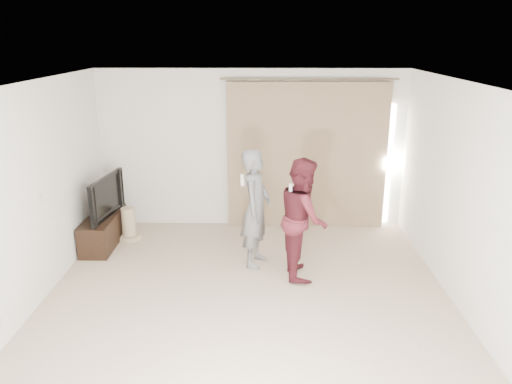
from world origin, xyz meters
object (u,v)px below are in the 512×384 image
tv (100,196)px  person_woman (303,218)px  tv_console (104,230)px  person_man (256,208)px

tv → person_woman: bearing=-100.3°
tv_console → tv: tv is taller
tv_console → person_man: bearing=-15.3°
person_man → person_woman: bearing=-26.4°
tv → person_woman: 3.13m
tv → tv_console: bearing=0.0°
tv_console → person_woman: bearing=-17.7°
tv_console → tv: (0.00, 0.00, 0.55)m
person_woman → tv: bearing=162.3°
tv → person_man: (2.35, -0.64, 0.05)m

